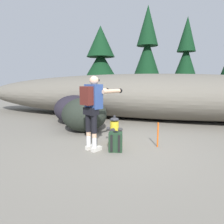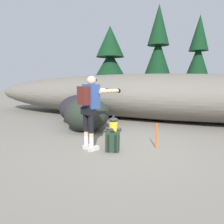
# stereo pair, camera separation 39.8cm
# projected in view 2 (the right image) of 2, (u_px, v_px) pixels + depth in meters

# --- Properties ---
(ground_plane) EXTENTS (56.00, 56.00, 0.04)m
(ground_plane) POSITION_uv_depth(u_px,v_px,m) (115.00, 147.00, 4.98)
(ground_plane) COLOR slate
(dirt_embankment) EXTENTS (16.28, 3.20, 1.84)m
(dirt_embankment) POSITION_uv_depth(u_px,v_px,m) (151.00, 96.00, 8.50)
(dirt_embankment) COLOR #666056
(dirt_embankment) RESTS_ON ground_plane
(fire_hydrant) EXTENTS (0.40, 0.35, 0.71)m
(fire_hydrant) POSITION_uv_depth(u_px,v_px,m) (113.00, 131.00, 5.19)
(fire_hydrant) COLOR yellow
(fire_hydrant) RESTS_ON ground_plane
(utility_worker) EXTENTS (0.77, 1.04, 1.68)m
(utility_worker) POSITION_uv_depth(u_px,v_px,m) (91.00, 103.00, 4.62)
(utility_worker) COLOR beige
(utility_worker) RESTS_ON ground_plane
(spare_backpack) EXTENTS (0.34, 0.33, 0.47)m
(spare_backpack) POSITION_uv_depth(u_px,v_px,m) (112.00, 142.00, 4.61)
(spare_backpack) COLOR #1E3823
(spare_backpack) RESTS_ON ground_plane
(boulder_large) EXTENTS (1.53, 1.54, 1.05)m
(boulder_large) POSITION_uv_depth(u_px,v_px,m) (87.00, 114.00, 6.46)
(boulder_large) COLOR #222921
(boulder_large) RESTS_ON ground_plane
(boulder_mid) EXTENTS (2.10, 2.08, 1.04)m
(boulder_mid) POSITION_uv_depth(u_px,v_px,m) (79.00, 109.00, 7.69)
(boulder_mid) COLOR black
(boulder_mid) RESTS_ON ground_plane
(pine_tree_far_left) EXTENTS (2.80, 2.80, 5.00)m
(pine_tree_far_left) POSITION_uv_depth(u_px,v_px,m) (110.00, 62.00, 13.39)
(pine_tree_far_left) COLOR #47331E
(pine_tree_far_left) RESTS_ON ground_plane
(pine_tree_left) EXTENTS (2.38, 2.38, 6.84)m
(pine_tree_left) POSITION_uv_depth(u_px,v_px,m) (158.00, 52.00, 14.79)
(pine_tree_left) COLOR #47331E
(pine_tree_left) RESTS_ON ground_plane
(pine_tree_center) EXTENTS (1.97, 1.97, 5.92)m
(pine_tree_center) POSITION_uv_depth(u_px,v_px,m) (198.00, 57.00, 14.09)
(pine_tree_center) COLOR #47331E
(pine_tree_center) RESTS_ON ground_plane
(survey_stake) EXTENTS (0.04, 0.04, 0.60)m
(survey_stake) POSITION_uv_depth(u_px,v_px,m) (156.00, 136.00, 4.82)
(survey_stake) COLOR #E55914
(survey_stake) RESTS_ON ground_plane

